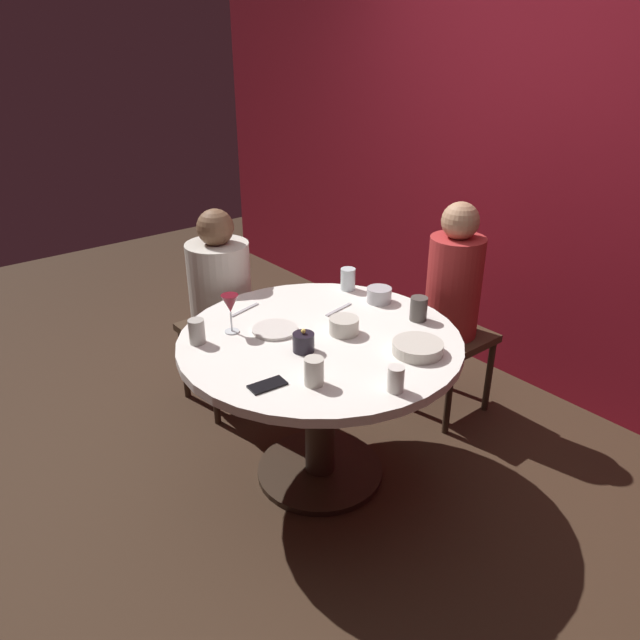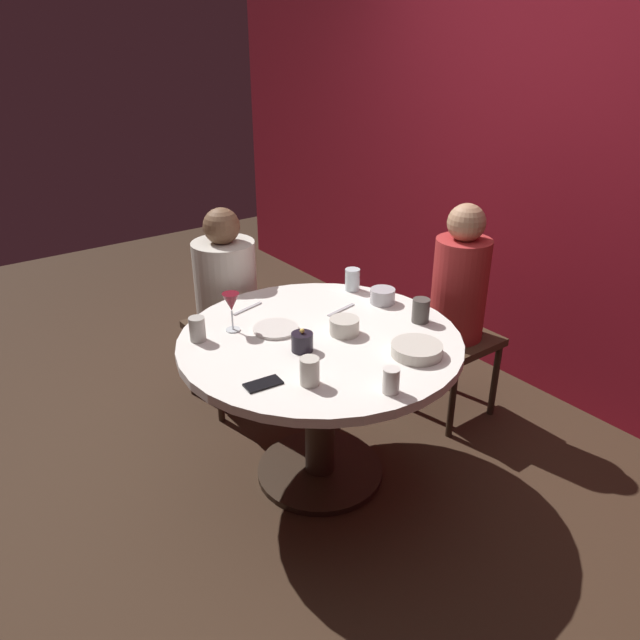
% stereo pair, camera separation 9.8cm
% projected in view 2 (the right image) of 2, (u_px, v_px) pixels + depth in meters
% --- Properties ---
extents(ground_plane, '(8.00, 8.00, 0.00)m').
position_uv_depth(ground_plane, '(320.00, 472.00, 2.91)').
color(ground_plane, '#382619').
extents(back_wall, '(6.00, 0.10, 2.60)m').
position_uv_depth(back_wall, '(554.00, 162.00, 3.18)').
color(back_wall, maroon).
rests_on(back_wall, ground).
extents(dining_table, '(1.22, 1.22, 0.74)m').
position_uv_depth(dining_table, '(320.00, 371.00, 2.66)').
color(dining_table, white).
rests_on(dining_table, ground).
extents(seated_diner_left, '(0.40, 0.40, 1.12)m').
position_uv_depth(seated_diner_left, '(226.00, 286.00, 3.21)').
color(seated_diner_left, '#3F2D1E').
rests_on(seated_diner_left, ground).
extents(seated_diner_back, '(0.40, 0.40, 1.18)m').
position_uv_depth(seated_diner_back, '(459.00, 291.00, 3.08)').
color(seated_diner_back, '#3F2D1E').
rests_on(seated_diner_back, ground).
extents(candle_holder, '(0.09, 0.09, 0.10)m').
position_uv_depth(candle_holder, '(302.00, 342.00, 2.46)').
color(candle_holder, black).
rests_on(candle_holder, dining_table).
extents(wine_glass, '(0.08, 0.08, 0.18)m').
position_uv_depth(wine_glass, '(231.00, 304.00, 2.59)').
color(wine_glass, silver).
rests_on(wine_glass, dining_table).
extents(dinner_plate, '(0.20, 0.20, 0.01)m').
position_uv_depth(dinner_plate, '(276.00, 329.00, 2.64)').
color(dinner_plate, silver).
rests_on(dinner_plate, dining_table).
extents(cell_phone, '(0.08, 0.15, 0.01)m').
position_uv_depth(cell_phone, '(263.00, 384.00, 2.24)').
color(cell_phone, black).
rests_on(cell_phone, dining_table).
extents(bowl_serving_large, '(0.12, 0.12, 0.07)m').
position_uv_depth(bowl_serving_large, '(383.00, 296.00, 2.90)').
color(bowl_serving_large, '#B7B7BC').
rests_on(bowl_serving_large, dining_table).
extents(bowl_salad_center, '(0.13, 0.13, 0.07)m').
position_uv_depth(bowl_salad_center, '(344.00, 326.00, 2.60)').
color(bowl_salad_center, beige).
rests_on(bowl_salad_center, dining_table).
extents(bowl_small_white, '(0.21, 0.21, 0.05)m').
position_uv_depth(bowl_small_white, '(417.00, 350.00, 2.43)').
color(bowl_small_white, beige).
rests_on(bowl_small_white, dining_table).
extents(cup_near_candle, '(0.06, 0.06, 0.10)m').
position_uv_depth(cup_near_candle, '(391.00, 381.00, 2.17)').
color(cup_near_candle, silver).
rests_on(cup_near_candle, dining_table).
extents(cup_by_left_diner, '(0.08, 0.08, 0.11)m').
position_uv_depth(cup_by_left_diner, '(352.00, 280.00, 3.03)').
color(cup_by_left_diner, silver).
rests_on(cup_by_left_diner, dining_table).
extents(cup_by_right_diner, '(0.07, 0.07, 0.11)m').
position_uv_depth(cup_by_right_diner, '(197.00, 329.00, 2.54)').
color(cup_by_right_diner, '#B2ADA3').
rests_on(cup_by_right_diner, dining_table).
extents(cup_center_front, '(0.07, 0.07, 0.11)m').
position_uv_depth(cup_center_front, '(310.00, 371.00, 2.22)').
color(cup_center_front, beige).
rests_on(cup_center_front, dining_table).
extents(cup_far_edge, '(0.08, 0.08, 0.11)m').
position_uv_depth(cup_far_edge, '(421.00, 310.00, 2.70)').
color(cup_far_edge, '#4C4742').
rests_on(cup_far_edge, dining_table).
extents(fork_near_plate, '(0.06, 0.18, 0.01)m').
position_uv_depth(fork_near_plate, '(248.00, 308.00, 2.84)').
color(fork_near_plate, '#B7B7BC').
rests_on(fork_near_plate, dining_table).
extents(knife_near_plate, '(0.05, 0.18, 0.01)m').
position_uv_depth(knife_near_plate, '(341.00, 310.00, 2.83)').
color(knife_near_plate, '#B7B7BC').
rests_on(knife_near_plate, dining_table).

